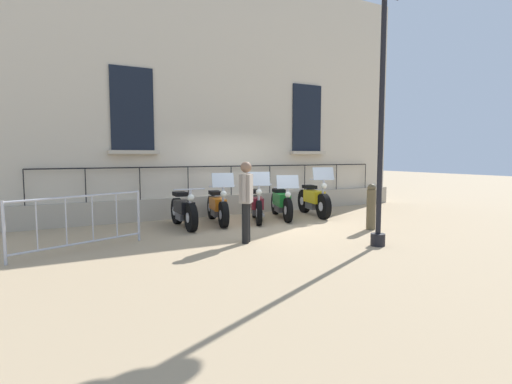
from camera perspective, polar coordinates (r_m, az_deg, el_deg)
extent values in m
plane|color=tan|center=(10.54, 0.74, -4.46)|extent=(60.00, 60.00, 0.00)
cube|color=beige|center=(12.52, -4.45, 13.48)|extent=(0.60, 12.78, 7.15)
cube|color=#B1A48F|center=(12.14, -3.60, -1.78)|extent=(0.20, 12.78, 0.59)
cube|color=black|center=(13.59, 7.19, 10.31)|extent=(0.06, 1.11, 2.16)
cube|color=#BCAE97|center=(13.47, 7.34, 5.54)|extent=(0.24, 1.31, 0.10)
cube|color=black|center=(11.27, -17.12, 11.18)|extent=(0.06, 1.11, 2.16)
cube|color=#BCAE97|center=(11.13, -16.87, 5.42)|extent=(0.24, 1.31, 0.10)
cube|color=black|center=(12.02, -3.55, 3.66)|extent=(0.03, 10.73, 0.03)
cylinder|color=black|center=(10.90, -29.99, 0.55)|extent=(0.02, 0.02, 0.86)
cylinder|color=black|center=(10.95, -22.96, 0.86)|extent=(0.02, 0.02, 0.86)
cylinder|color=black|center=(11.16, -16.10, 1.14)|extent=(0.02, 0.02, 0.86)
cylinder|color=black|center=(11.53, -9.58, 1.40)|extent=(0.02, 0.02, 0.86)
cylinder|color=black|center=(12.04, -3.54, 1.62)|extent=(0.02, 0.02, 0.86)
cylinder|color=black|center=(12.67, 1.97, 1.81)|extent=(0.02, 0.02, 0.86)
cylinder|color=black|center=(13.40, 6.91, 1.96)|extent=(0.02, 0.02, 0.86)
cylinder|color=black|center=(14.22, 11.31, 2.09)|extent=(0.02, 0.02, 0.86)
cylinder|color=black|center=(15.12, 15.20, 2.19)|extent=(0.02, 0.02, 0.86)
cylinder|color=black|center=(9.47, -9.19, -3.58)|extent=(0.68, 0.19, 0.67)
cylinder|color=silver|center=(9.47, -9.19, -3.58)|extent=(0.24, 0.19, 0.23)
cylinder|color=black|center=(10.67, -11.13, -2.62)|extent=(0.68, 0.19, 0.67)
cylinder|color=silver|center=(10.67, -11.13, -2.62)|extent=(0.24, 0.19, 0.23)
cube|color=black|center=(10.00, -10.15, -2.08)|extent=(0.80, 0.38, 0.28)
cube|color=#4C4C51|center=(10.12, -10.29, -3.22)|extent=(0.48, 0.29, 0.23)
cube|color=black|center=(10.28, -10.67, -0.27)|extent=(0.45, 0.32, 0.10)
cylinder|color=silver|center=(9.47, -9.30, -1.60)|extent=(0.16, 0.07, 0.66)
cylinder|color=silver|center=(9.49, -9.42, 0.37)|extent=(0.07, 0.74, 0.04)
sphere|color=white|center=(9.39, -9.19, -0.78)|extent=(0.16, 0.16, 0.16)
cylinder|color=silver|center=(10.33, -9.50, -3.70)|extent=(0.71, 0.12, 0.08)
cylinder|color=black|center=(9.90, -4.62, -3.21)|extent=(0.66, 0.27, 0.65)
cylinder|color=silver|center=(9.90, -4.62, -3.21)|extent=(0.26, 0.21, 0.23)
cylinder|color=black|center=(11.32, -6.25, -2.16)|extent=(0.66, 0.27, 0.65)
cylinder|color=silver|center=(11.32, -6.25, -2.16)|extent=(0.26, 0.21, 0.23)
cube|color=orange|center=(10.53, -5.44, -1.66)|extent=(0.89, 0.46, 0.30)
cube|color=#4C4C51|center=(10.66, -5.54, -2.79)|extent=(0.55, 0.34, 0.23)
cube|color=black|center=(10.84, -5.83, -0.12)|extent=(0.52, 0.36, 0.10)
cylinder|color=silver|center=(9.90, -4.70, -1.19)|extent=(0.17, 0.09, 0.70)
cylinder|color=silver|center=(9.92, -4.77, 0.82)|extent=(0.17, 0.65, 0.04)
sphere|color=white|center=(9.82, -4.61, -0.28)|extent=(0.16, 0.16, 0.16)
cylinder|color=silver|center=(10.87, -4.86, -3.23)|extent=(0.76, 0.23, 0.08)
cube|color=silver|center=(9.85, -4.71, 1.67)|extent=(0.23, 0.55, 0.36)
cylinder|color=black|center=(10.20, 0.41, -2.97)|extent=(0.63, 0.36, 0.64)
cylinder|color=silver|center=(10.20, 0.41, -2.97)|extent=(0.26, 0.22, 0.22)
cylinder|color=black|center=(11.50, -0.20, -2.04)|extent=(0.63, 0.36, 0.64)
cylinder|color=silver|center=(11.50, -0.20, -2.04)|extent=(0.26, 0.22, 0.22)
cube|color=maroon|center=(10.78, 0.11, -1.54)|extent=(0.79, 0.58, 0.29)
cube|color=#4C4C51|center=(10.91, 0.06, -2.61)|extent=(0.50, 0.40, 0.22)
cube|color=black|center=(11.05, -0.03, 0.11)|extent=(0.49, 0.42, 0.10)
cylinder|color=silver|center=(10.21, 0.39, -0.96)|extent=(0.17, 0.12, 0.72)
cylinder|color=silver|center=(10.23, 0.36, 1.05)|extent=(0.31, 0.64, 0.04)
sphere|color=white|center=(10.12, 0.43, -0.02)|extent=(0.16, 0.16, 0.16)
cylinder|color=silver|center=(11.07, 0.88, -3.07)|extent=(0.63, 0.34, 0.08)
cube|color=silver|center=(10.16, 0.40, 1.87)|extent=(0.34, 0.56, 0.36)
cylinder|color=black|center=(10.68, 4.52, -2.58)|extent=(0.66, 0.33, 0.65)
cylinder|color=silver|center=(10.68, 4.52, -2.58)|extent=(0.26, 0.21, 0.23)
cylinder|color=black|center=(12.11, 2.75, -1.64)|extent=(0.66, 0.33, 0.65)
cylinder|color=silver|center=(12.11, 2.75, -1.64)|extent=(0.26, 0.21, 0.23)
cube|color=#1E842D|center=(11.32, 3.64, -1.05)|extent=(0.93, 0.59, 0.34)
cube|color=#4C4C51|center=(11.44, 3.52, -2.21)|extent=(0.58, 0.42, 0.23)
cube|color=black|center=(11.64, 3.24, 0.18)|extent=(0.56, 0.44, 0.10)
cylinder|color=silver|center=(10.69, 4.46, -0.96)|extent=(0.17, 0.11, 0.61)
cylinder|color=silver|center=(10.71, 4.40, 0.66)|extent=(0.27, 0.70, 0.04)
sphere|color=white|center=(10.61, 4.56, -0.36)|extent=(0.16, 0.16, 0.16)
cylinder|color=silver|center=(11.66, 4.18, -2.64)|extent=(0.77, 0.33, 0.08)
cube|color=silver|center=(10.64, 4.49, 1.44)|extent=(0.31, 0.60, 0.36)
cylinder|color=black|center=(11.31, 9.52, -2.03)|extent=(0.73, 0.32, 0.72)
cylinder|color=silver|center=(11.31, 9.52, -2.03)|extent=(0.28, 0.23, 0.25)
cylinder|color=black|center=(12.58, 6.84, -1.27)|extent=(0.73, 0.32, 0.72)
cylinder|color=silver|center=(12.58, 6.84, -1.27)|extent=(0.28, 0.23, 0.25)
cube|color=gold|center=(11.87, 8.22, -0.63)|extent=(0.90, 0.52, 0.35)
cube|color=#4C4C51|center=(11.99, 8.01, -1.77)|extent=(0.55, 0.38, 0.25)
cube|color=black|center=(12.16, 7.58, 0.71)|extent=(0.53, 0.40, 0.10)
cylinder|color=silver|center=(11.32, 9.44, -0.10)|extent=(0.17, 0.09, 0.76)
cylinder|color=silver|center=(11.33, 9.36, 1.82)|extent=(0.20, 0.73, 0.04)
sphere|color=white|center=(11.24, 9.60, 0.87)|extent=(0.16, 0.16, 0.16)
cylinder|color=silver|center=(12.23, 8.50, -2.24)|extent=(0.76, 0.25, 0.08)
cube|color=silver|center=(11.27, 9.50, 2.56)|extent=(0.26, 0.62, 0.36)
cylinder|color=black|center=(8.32, 16.85, -6.47)|extent=(0.28, 0.28, 0.24)
cylinder|color=black|center=(8.18, 17.29, 9.66)|extent=(0.10, 0.10, 4.88)
cylinder|color=#B7B7BF|center=(7.67, -32.06, -4.96)|extent=(0.05, 0.05, 1.05)
cylinder|color=#B7B7BF|center=(8.73, -16.28, -3.21)|extent=(0.05, 0.05, 1.05)
cylinder|color=#B7B7BF|center=(8.06, -23.78, -0.59)|extent=(0.92, 2.34, 0.04)
cylinder|color=#B7B7BF|center=(8.19, -23.55, -6.66)|extent=(0.92, 2.34, 0.04)
cylinder|color=#B7B7BF|center=(7.82, -28.60, -4.06)|extent=(0.02, 0.02, 0.87)
cylinder|color=#B7B7BF|center=(8.01, -25.27, -3.71)|extent=(0.02, 0.02, 0.87)
cylinder|color=#B7B7BF|center=(8.22, -22.11, -3.38)|extent=(0.02, 0.02, 0.87)
cylinder|color=#B7B7BF|center=(8.46, -19.11, -3.04)|extent=(0.02, 0.02, 0.87)
cylinder|color=brown|center=(9.99, 15.96, -2.42)|extent=(0.22, 0.22, 0.96)
sphere|color=brown|center=(9.93, 16.04, 0.58)|extent=(0.19, 0.19, 0.19)
cylinder|color=black|center=(8.12, -1.52, -4.46)|extent=(0.14, 0.14, 0.82)
cylinder|color=black|center=(8.27, -1.29, -4.28)|extent=(0.14, 0.14, 0.82)
cube|color=gray|center=(8.11, -1.41, 0.49)|extent=(0.42, 0.40, 0.58)
sphere|color=#8C664C|center=(8.08, -1.42, 3.53)|extent=(0.22, 0.22, 0.22)
cylinder|color=gray|center=(7.89, -1.75, 0.57)|extent=(0.09, 0.09, 0.55)
cylinder|color=gray|center=(8.32, -1.10, 0.82)|extent=(0.09, 0.09, 0.55)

